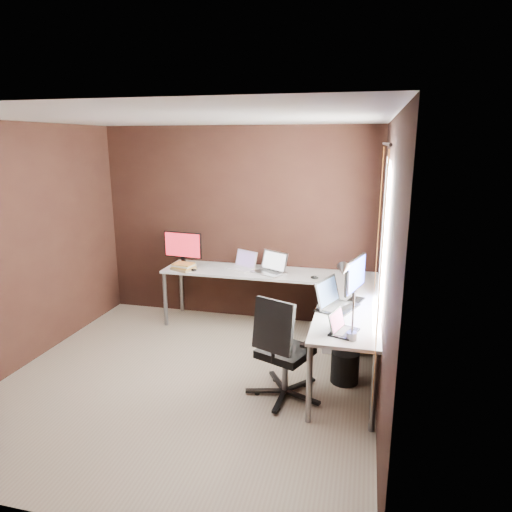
# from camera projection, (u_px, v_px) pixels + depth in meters

# --- Properties ---
(room) EXTENTS (3.60, 3.60, 2.50)m
(room) POSITION_uv_depth(u_px,v_px,m) (222.00, 256.00, 4.20)
(room) COLOR tan
(room) RESTS_ON ground
(desk) EXTENTS (2.65, 2.25, 0.73)m
(desk) POSITION_uv_depth(u_px,v_px,m) (291.00, 289.00, 5.15)
(desk) COLOR white
(desk) RESTS_ON ground
(drawer_pedestal) EXTENTS (0.42, 0.50, 0.60)m
(drawer_pedestal) POSITION_uv_depth(u_px,v_px,m) (343.00, 322.00, 5.21)
(drawer_pedestal) COLOR white
(drawer_pedestal) RESTS_ON ground
(monitor_left) EXTENTS (0.52, 0.17, 0.45)m
(monitor_left) POSITION_uv_depth(u_px,v_px,m) (183.00, 247.00, 5.84)
(monitor_left) COLOR black
(monitor_left) RESTS_ON desk
(monitor_right) EXTENTS (0.20, 0.53, 0.45)m
(monitor_right) POSITION_uv_depth(u_px,v_px,m) (355.00, 277.00, 4.57)
(monitor_right) COLOR black
(monitor_right) RESTS_ON desk
(laptop_white) EXTENTS (0.41, 0.37, 0.22)m
(laptop_white) POSITION_uv_depth(u_px,v_px,m) (243.00, 265.00, 5.78)
(laptop_white) COLOR white
(laptop_white) RESTS_ON desk
(laptop_silver) EXTENTS (0.47, 0.42, 0.25)m
(laptop_silver) POSITION_uv_depth(u_px,v_px,m) (271.00, 268.00, 5.62)
(laptop_silver) COLOR silver
(laptop_silver) RESTS_ON desk
(laptop_black_big) EXTENTS (0.43, 0.50, 0.28)m
(laptop_black_big) POSITION_uv_depth(u_px,v_px,m) (334.00, 302.00, 4.43)
(laptop_black_big) COLOR black
(laptop_black_big) RESTS_ON desk
(laptop_black_small) EXTENTS (0.27, 0.32, 0.18)m
(laptop_black_small) POSITION_uv_depth(u_px,v_px,m) (341.00, 328.00, 3.85)
(laptop_black_small) COLOR black
(laptop_black_small) RESTS_ON desk
(book_stack) EXTENTS (0.33, 0.30, 0.09)m
(book_stack) POSITION_uv_depth(u_px,v_px,m) (184.00, 267.00, 5.73)
(book_stack) COLOR #987F52
(book_stack) RESTS_ON desk
(mouse_left) EXTENTS (0.09, 0.07, 0.03)m
(mouse_left) POSITION_uv_depth(u_px,v_px,m) (193.00, 270.00, 5.67)
(mouse_left) COLOR black
(mouse_left) RESTS_ON desk
(mouse_corner) EXTENTS (0.09, 0.06, 0.04)m
(mouse_corner) POSITION_uv_depth(u_px,v_px,m) (314.00, 277.00, 5.36)
(mouse_corner) COLOR black
(mouse_corner) RESTS_ON desk
(desk_lamp) EXTENTS (0.20, 0.23, 0.62)m
(desk_lamp) POSITION_uv_depth(u_px,v_px,m) (346.00, 291.00, 3.71)
(desk_lamp) COLOR slate
(desk_lamp) RESTS_ON desk
(office_chair) EXTENTS (0.55, 0.59, 0.99)m
(office_chair) POSITION_uv_depth(u_px,v_px,m) (283.00, 368.00, 4.17)
(office_chair) COLOR black
(office_chair) RESTS_ON ground
(wastebasket) EXTENTS (0.35, 0.35, 0.32)m
(wastebasket) POSITION_uv_depth(u_px,v_px,m) (345.00, 367.00, 4.46)
(wastebasket) COLOR black
(wastebasket) RESTS_ON ground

